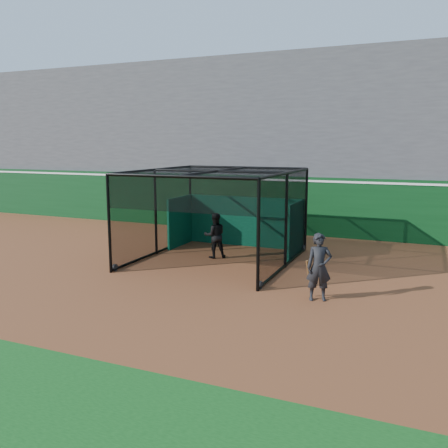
% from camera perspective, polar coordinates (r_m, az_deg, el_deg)
% --- Properties ---
extents(ground, '(120.00, 120.00, 0.00)m').
position_cam_1_polar(ground, '(13.87, -6.81, -6.74)').
color(ground, brown).
rests_on(ground, ground).
extents(outfield_wall, '(50.00, 0.50, 2.50)m').
position_cam_1_polar(outfield_wall, '(21.26, 4.56, 2.55)').
color(outfield_wall, '#0A3915').
rests_on(outfield_wall, ground).
extents(grandstand, '(50.00, 7.85, 8.95)m').
position_cam_1_polar(grandstand, '(24.72, 7.49, 10.89)').
color(grandstand, '#4C4C4F').
rests_on(grandstand, ground).
extents(batting_cage, '(4.83, 5.46, 3.00)m').
position_cam_1_polar(batting_cage, '(15.80, -0.82, 0.91)').
color(batting_cage, black).
rests_on(batting_cage, ground).
extents(batter, '(0.96, 0.91, 1.56)m').
position_cam_1_polar(batter, '(16.28, -1.11, -1.39)').
color(batter, black).
rests_on(batter, ground).
extents(on_deck_player, '(0.73, 0.60, 1.71)m').
position_cam_1_polar(on_deck_player, '(12.09, 11.35, -5.12)').
color(on_deck_player, black).
rests_on(on_deck_player, ground).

